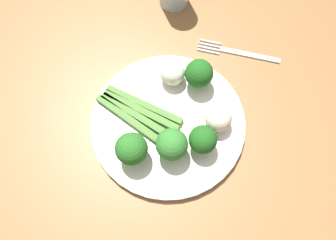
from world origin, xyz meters
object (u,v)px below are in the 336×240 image
(asparagus_bundle, at_px, (139,113))
(broccoli_left, at_px, (131,149))
(dining_table, at_px, (133,150))
(cauliflower_edge, at_px, (173,73))
(broccoli_front_left, at_px, (170,147))
(plate, at_px, (168,123))
(broccoli_front, at_px, (203,140))
(fork, at_px, (237,53))
(broccoli_near_center, at_px, (199,74))
(cauliflower_outer_edge, at_px, (218,119))

(asparagus_bundle, distance_m, broccoli_left, 0.08)
(dining_table, height_order, cauliflower_edge, cauliflower_edge)
(asparagus_bundle, relative_size, broccoli_front_left, 2.38)
(broccoli_left, bearing_deg, plate, -17.91)
(dining_table, relative_size, broccoli_front_left, 21.57)
(broccoli_front, height_order, fork, broccoli_front)
(broccoli_near_center, xyz_separation_m, cauliflower_edge, (-0.01, 0.05, -0.01))
(broccoli_left, bearing_deg, broccoli_near_center, -14.25)
(plate, bearing_deg, dining_table, 129.12)
(dining_table, distance_m, fork, 0.29)
(fork, bearing_deg, cauliflower_edge, 41.55)
(broccoli_front, bearing_deg, cauliflower_outer_edge, -10.62)
(dining_table, relative_size, broccoli_front, 24.20)
(plate, relative_size, asparagus_bundle, 1.78)
(dining_table, bearing_deg, broccoli_front_left, -93.16)
(dining_table, bearing_deg, plate, -50.88)
(broccoli_left, bearing_deg, cauliflower_outer_edge, -43.17)
(dining_table, relative_size, broccoli_left, 21.33)
(plate, relative_size, broccoli_near_center, 4.41)
(broccoli_left, bearing_deg, fork, -17.35)
(broccoli_near_center, height_order, cauliflower_edge, broccoli_near_center)
(plate, bearing_deg, fork, -17.13)
(dining_table, xyz_separation_m, cauliflower_edge, (0.13, -0.03, 0.14))
(cauliflower_edge, xyz_separation_m, fork, (0.12, -0.09, -0.04))
(broccoli_near_center, distance_m, cauliflower_outer_edge, 0.09)
(broccoli_front, bearing_deg, broccoli_front_left, 130.16)
(broccoli_left, xyz_separation_m, cauliflower_edge, (0.16, 0.00, -0.01))
(dining_table, height_order, broccoli_near_center, broccoli_near_center)
(fork, bearing_deg, cauliflower_outer_edge, 85.40)
(cauliflower_outer_edge, xyz_separation_m, cauliflower_edge, (0.05, 0.11, -0.00))
(cauliflower_outer_edge, distance_m, cauliflower_edge, 0.12)
(broccoli_front, relative_size, fork, 0.35)
(asparagus_bundle, relative_size, fork, 0.94)
(broccoli_near_center, relative_size, broccoli_front, 1.08)
(asparagus_bundle, xyz_separation_m, cauliflower_outer_edge, (0.04, -0.13, 0.02))
(cauliflower_outer_edge, relative_size, cauliflower_edge, 1.01)
(broccoli_near_center, height_order, broccoli_front, broccoli_near_center)
(cauliflower_edge, bearing_deg, broccoli_front, -134.69)
(cauliflower_edge, distance_m, fork, 0.15)
(cauliflower_outer_edge, bearing_deg, broccoli_near_center, 46.23)
(asparagus_bundle, distance_m, cauliflower_outer_edge, 0.14)
(asparagus_bundle, height_order, fork, asparagus_bundle)
(broccoli_near_center, relative_size, cauliflower_edge, 1.36)
(plate, xyz_separation_m, fork, (0.20, -0.06, -0.01))
(plate, bearing_deg, cauliflower_outer_edge, -68.26)
(broccoli_front_left, bearing_deg, cauliflower_edge, 23.31)
(fork, bearing_deg, broccoli_front_left, 71.55)
(broccoli_near_center, relative_size, fork, 0.38)
(broccoli_front_left, height_order, cauliflower_edge, broccoli_front_left)
(plate, distance_m, cauliflower_edge, 0.09)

